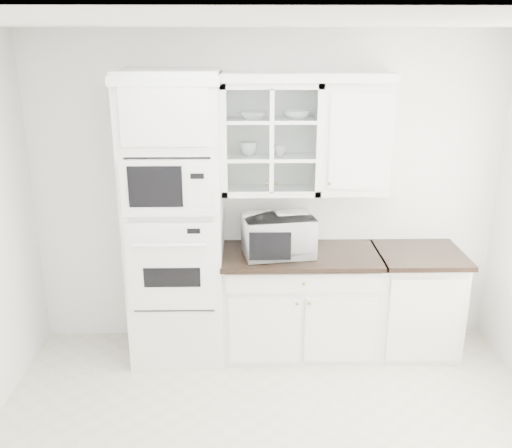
{
  "coord_description": "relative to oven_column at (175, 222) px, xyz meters",
  "views": [
    {
      "loc": [
        -0.18,
        -2.99,
        2.64
      ],
      "look_at": [
        -0.1,
        1.05,
        1.3
      ],
      "focal_mm": 40.0,
      "sensor_mm": 36.0,
      "label": 1
    }
  ],
  "objects": [
    {
      "name": "bowl_b",
      "position": [
        0.99,
        0.18,
        0.84
      ],
      "size": [
        0.27,
        0.27,
        0.07
      ],
      "primitive_type": "imported",
      "rotation": [
        0.0,
        0.0,
        0.34
      ],
      "color": "white",
      "rests_on": "upper_cabinet_glass"
    },
    {
      "name": "countertop_microwave",
      "position": [
        0.84,
        0.0,
        -0.12
      ],
      "size": [
        0.63,
        0.55,
        0.33
      ],
      "primitive_type": "imported",
      "rotation": [
        0.0,
        0.0,
        3.29
      ],
      "color": "white",
      "rests_on": "base_cabinet_run"
    },
    {
      "name": "cup_a",
      "position": [
        0.6,
        0.18,
        0.57
      ],
      "size": [
        0.17,
        0.17,
        0.11
      ],
      "primitive_type": "imported",
      "rotation": [
        0.0,
        0.0,
        -0.25
      ],
      "color": "white",
      "rests_on": "upper_cabinet_glass"
    },
    {
      "name": "base_cabinet_run",
      "position": [
        1.03,
        0.03,
        -0.74
      ],
      "size": [
        1.32,
        0.67,
        0.92
      ],
      "color": "white",
      "rests_on": "ground"
    },
    {
      "name": "room_shell",
      "position": [
        0.75,
        -0.99,
        0.58
      ],
      "size": [
        4.0,
        3.5,
        2.7
      ],
      "color": "white",
      "rests_on": "ground"
    },
    {
      "name": "upper_cabinet_glass",
      "position": [
        0.78,
        0.17,
        0.65
      ],
      "size": [
        0.8,
        0.33,
        0.9
      ],
      "color": "white",
      "rests_on": "room_shell"
    },
    {
      "name": "cup_b",
      "position": [
        0.85,
        0.15,
        0.56
      ],
      "size": [
        0.12,
        0.12,
        0.09
      ],
      "primitive_type": "imported",
      "rotation": [
        0.0,
        0.0,
        -0.24
      ],
      "color": "white",
      "rests_on": "upper_cabinet_glass"
    },
    {
      "name": "bowl_a",
      "position": [
        0.64,
        0.15,
        0.84
      ],
      "size": [
        0.23,
        0.23,
        0.05
      ],
      "primitive_type": "imported",
      "rotation": [
        0.0,
        0.0,
        -0.01
      ],
      "color": "white",
      "rests_on": "upper_cabinet_glass"
    },
    {
      "name": "upper_cabinet_solid",
      "position": [
        1.46,
        0.17,
        0.65
      ],
      "size": [
        0.55,
        0.33,
        0.9
      ],
      "primitive_type": "cube",
      "color": "white",
      "rests_on": "room_shell"
    },
    {
      "name": "extra_base_cabinet",
      "position": [
        2.03,
        0.03,
        -0.74
      ],
      "size": [
        0.72,
        0.67,
        0.92
      ],
      "color": "white",
      "rests_on": "ground"
    },
    {
      "name": "crown_molding",
      "position": [
        0.68,
        0.14,
        1.14
      ],
      "size": [
        2.14,
        0.38,
        0.07
      ],
      "primitive_type": "cube",
      "color": "white",
      "rests_on": "room_shell"
    },
    {
      "name": "oven_column",
      "position": [
        0.0,
        0.0,
        0.0
      ],
      "size": [
        0.76,
        0.68,
        2.4
      ],
      "color": "white",
      "rests_on": "ground"
    }
  ]
}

